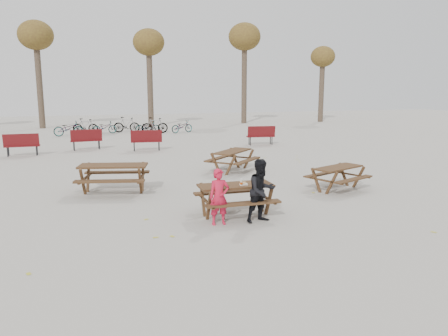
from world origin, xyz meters
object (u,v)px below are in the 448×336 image
object	(u,v)px
picnic_table_north	(114,179)
main_picnic_table	(236,192)
soda_bottle	(241,183)
picnic_table_east	(338,178)
picnic_table_far	(233,161)
adult	(261,191)
food_tray	(244,184)
child	(219,197)

from	to	relation	value
picnic_table_north	main_picnic_table	bearing A→B (deg)	-36.78
soda_bottle	picnic_table_north	xyz separation A→B (m)	(-2.84, 3.38, -0.42)
picnic_table_east	picnic_table_far	size ratio (longest dim) A/B	0.92
adult	picnic_table_east	world-z (taller)	adult
main_picnic_table	food_tray	xyz separation A→B (m)	(0.16, -0.12, 0.21)
soda_bottle	child	xyz separation A→B (m)	(-0.67, -0.42, -0.20)
adult	soda_bottle	bearing A→B (deg)	109.59
food_tray	picnic_table_north	xyz separation A→B (m)	(-2.92, 3.34, -0.37)
food_tray	picnic_table_north	distance (m)	4.45
child	adult	distance (m)	1.00
adult	picnic_table_north	bearing A→B (deg)	115.74
picnic_table_north	picnic_table_far	size ratio (longest dim) A/B	1.09
soda_bottle	picnic_table_far	xyz separation A→B (m)	(1.54, 5.54, -0.46)
picnic_table_north	picnic_table_east	bearing A→B (deg)	-0.64
food_tray	picnic_table_north	world-z (taller)	picnic_table_north
soda_bottle	picnic_table_east	bearing A→B (deg)	26.07
child	picnic_table_east	world-z (taller)	child
child	picnic_table_far	xyz separation A→B (m)	(2.21, 5.96, -0.26)
soda_bottle	picnic_table_far	distance (m)	5.77
picnic_table_far	adult	bearing A→B (deg)	-146.81
food_tray	picnic_table_far	bearing A→B (deg)	75.05
child	picnic_table_north	size ratio (longest dim) A/B	0.66
child	picnic_table_far	distance (m)	6.36
child	adult	bearing A→B (deg)	-3.97
picnic_table_north	picnic_table_far	world-z (taller)	picnic_table_north
soda_bottle	picnic_table_east	distance (m)	4.18
main_picnic_table	soda_bottle	bearing A→B (deg)	-60.91
main_picnic_table	picnic_table_east	distance (m)	4.17
food_tray	picnic_table_east	size ratio (longest dim) A/B	0.11
main_picnic_table	soda_bottle	size ratio (longest dim) A/B	10.59
picnic_table_east	picnic_table_north	size ratio (longest dim) A/B	0.85
main_picnic_table	picnic_table_far	xyz separation A→B (m)	(1.63, 5.38, -0.20)
main_picnic_table	picnic_table_east	bearing A→B (deg)	23.58
picnic_table_east	picnic_table_far	world-z (taller)	picnic_table_far
main_picnic_table	picnic_table_far	world-z (taller)	same
picnic_table_north	adult	bearing A→B (deg)	-38.08
soda_bottle	child	bearing A→B (deg)	-147.96
child	adult	world-z (taller)	adult
main_picnic_table	picnic_table_east	xyz separation A→B (m)	(3.82, 1.67, -0.23)
child	picnic_table_north	distance (m)	4.38
soda_bottle	adult	xyz separation A→B (m)	(0.33, -0.50, -0.11)
main_picnic_table	child	xyz separation A→B (m)	(-0.58, -0.58, 0.06)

